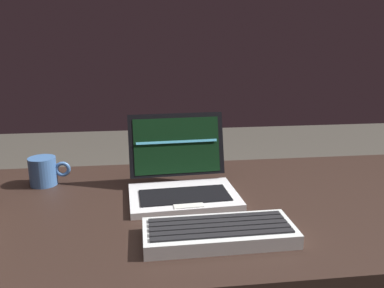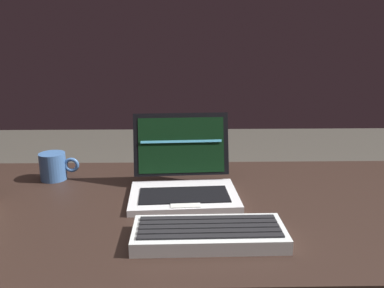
{
  "view_description": "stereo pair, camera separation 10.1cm",
  "coord_description": "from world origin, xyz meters",
  "views": [
    {
      "loc": [
        -0.14,
        -0.95,
        1.15
      ],
      "look_at": [
        -0.01,
        0.03,
        0.89
      ],
      "focal_mm": 36.12,
      "sensor_mm": 36.0,
      "label": 1
    },
    {
      "loc": [
        -0.04,
        -0.95,
        1.15
      ],
      "look_at": [
        -0.01,
        0.03,
        0.89
      ],
      "focal_mm": 36.12,
      "sensor_mm": 36.0,
      "label": 2
    }
  ],
  "objects": [
    {
      "name": "desk",
      "position": [
        0.0,
        0.0,
        0.63
      ],
      "size": [
        1.55,
        0.72,
        0.73
      ],
      "color": "black",
      "rests_on": "ground"
    },
    {
      "name": "laptop_front",
      "position": [
        -0.04,
        0.07,
        0.77
      ],
      "size": [
        0.3,
        0.27,
        0.21
      ],
      "color": "silver",
      "rests_on": "desk"
    },
    {
      "name": "coffee_mug",
      "position": [
        -0.44,
        0.2,
        0.77
      ],
      "size": [
        0.12,
        0.08,
        0.09
      ],
      "color": "#416CA8",
      "rests_on": "desk"
    },
    {
      "name": "external_keyboard",
      "position": [
        0.02,
        -0.19,
        0.74
      ],
      "size": [
        0.33,
        0.14,
        0.04
      ],
      "color": "silver",
      "rests_on": "desk"
    }
  ]
}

